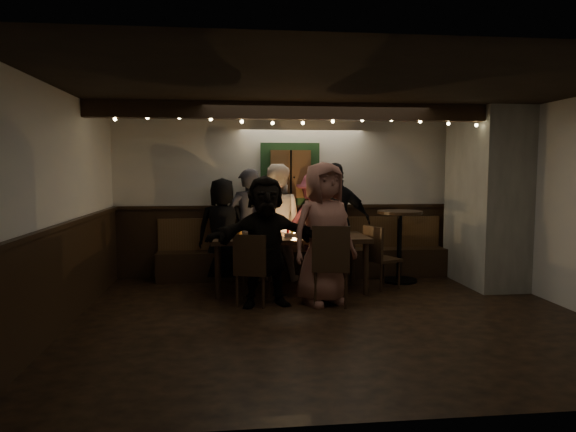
{
  "coord_description": "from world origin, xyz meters",
  "views": [
    {
      "loc": [
        -1.16,
        -5.79,
        1.73
      ],
      "look_at": [
        -0.33,
        1.6,
        1.05
      ],
      "focal_mm": 32.0,
      "sensor_mm": 36.0,
      "label": 1
    }
  ],
  "objects": [
    {
      "name": "person_a",
      "position": [
        -1.28,
        2.16,
        0.8
      ],
      "size": [
        0.82,
        0.58,
        1.6
      ],
      "primitive_type": "imported",
      "rotation": [
        0.0,
        0.0,
        3.05
      ],
      "color": "black",
      "rests_on": "ground"
    },
    {
      "name": "chair_near_right",
      "position": [
        0.09,
        0.47,
        0.58
      ],
      "size": [
        0.55,
        0.55,
        1.04
      ],
      "color": "black",
      "rests_on": "ground"
    },
    {
      "name": "person_b",
      "position": [
        -0.89,
        2.16,
        0.87
      ],
      "size": [
        0.74,
        0.61,
        1.74
      ],
      "primitive_type": "imported",
      "rotation": [
        0.0,
        0.0,
        3.49
      ],
      "color": "#2A2931",
      "rests_on": "ground"
    },
    {
      "name": "room",
      "position": [
        1.07,
        1.42,
        1.07
      ],
      "size": [
        6.02,
        5.01,
        2.62
      ],
      "color": "black",
      "rests_on": "ground"
    },
    {
      "name": "person_c",
      "position": [
        -0.47,
        2.15,
        0.91
      ],
      "size": [
        1.01,
        0.86,
        1.81
      ],
      "primitive_type": "imported",
      "rotation": [
        0.0,
        0.0,
        2.92
      ],
      "color": "beige",
      "rests_on": "ground"
    },
    {
      "name": "person_d",
      "position": [
        0.17,
        2.17,
        0.84
      ],
      "size": [
        1.23,
        0.95,
        1.67
      ],
      "primitive_type": "imported",
      "rotation": [
        0.0,
        0.0,
        2.79
      ],
      "color": "brown",
      "rests_on": "ground"
    },
    {
      "name": "dining_table",
      "position": [
        -0.33,
        1.4,
        0.72
      ],
      "size": [
        2.19,
        0.94,
        0.95
      ],
      "color": "black",
      "rests_on": "ground"
    },
    {
      "name": "person_e",
      "position": [
        0.48,
        2.03,
        0.91
      ],
      "size": [
        1.1,
        0.53,
        1.83
      ],
      "primitive_type": "imported",
      "rotation": [
        0.0,
        0.0,
        3.06
      ],
      "color": "black",
      "rests_on": "ground"
    },
    {
      "name": "person_f",
      "position": [
        -0.72,
        0.62,
        0.83
      ],
      "size": [
        1.57,
        0.62,
        1.65
      ],
      "primitive_type": "imported",
      "rotation": [
        0.0,
        0.0,
        0.08
      ],
      "color": "black",
      "rests_on": "ground"
    },
    {
      "name": "person_g",
      "position": [
        0.02,
        0.63,
        0.91
      ],
      "size": [
        1.04,
        0.86,
        1.82
      ],
      "primitive_type": "imported",
      "rotation": [
        0.0,
        0.0,
        0.37
      ],
      "color": "#8A5749",
      "rests_on": "ground"
    },
    {
      "name": "chair_end",
      "position": [
        0.95,
        1.34,
        0.52
      ],
      "size": [
        0.54,
        0.54,
        0.91
      ],
      "color": "black",
      "rests_on": "ground"
    },
    {
      "name": "high_top",
      "position": [
        1.42,
        1.79,
        0.69
      ],
      "size": [
        0.69,
        0.69,
        1.09
      ],
      "color": "black",
      "rests_on": "ground"
    },
    {
      "name": "chair_near_left",
      "position": [
        -0.9,
        0.59,
        0.52
      ],
      "size": [
        0.52,
        0.52,
        0.92
      ],
      "color": "black",
      "rests_on": "ground"
    }
  ]
}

